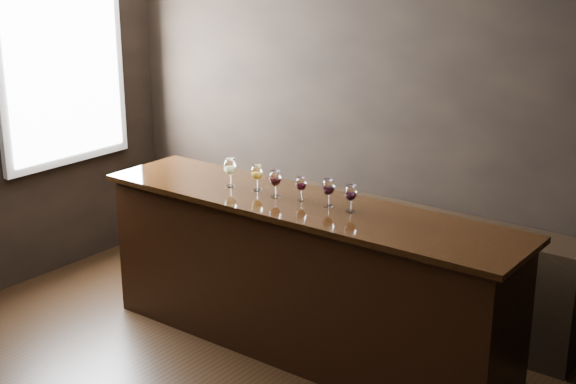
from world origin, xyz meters
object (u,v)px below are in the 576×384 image
Objects in this scene: bar_counter at (303,280)px; glass_red_b at (301,184)px; glass_red_c at (328,188)px; back_bar_shelf at (420,269)px; glass_red_d at (351,193)px; glass_amber at (257,173)px; glass_red_a at (275,179)px; glass_white at (230,167)px.

glass_red_b is at bearing 142.65° from bar_counter.
bar_counter is 0.73m from glass_red_c.
glass_red_d reaches higher than back_bar_shelf.
glass_red_b is at bearing -179.15° from glass_red_c.
glass_amber reaches higher than glass_red_b.
glass_red_a is at bearing -12.02° from glass_amber.
glass_red_a is 0.19m from glass_red_b.
glass_white reaches higher than back_bar_shelf.
glass_red_c is (0.18, 0.04, 0.71)m from bar_counter.
glass_red_c is 0.18m from glass_red_d.
glass_white reaches higher than glass_amber.
glass_white is 1.12× the size of glass_amber.
glass_red_b is at bearing 1.09° from glass_amber.
glass_white reaches higher than bar_counter.
glass_red_c is (0.83, 0.05, -0.01)m from glass_white.
glass_red_b is 0.22m from glass_red_c.
glass_amber is at bearing 167.98° from glass_red_a.
glass_red_c reaches higher than bar_counter.
glass_amber reaches higher than bar_counter.
glass_red_d is at bearing 2.76° from glass_white.
glass_red_a is (0.20, -0.04, 0.00)m from glass_amber.
back_bar_shelf is 12.79× the size of glass_amber.
glass_amber reaches higher than glass_red_d.
glass_white is 0.83m from glass_red_c.
bar_counter reaches higher than back_bar_shelf.
bar_counter is 1.26× the size of back_bar_shelf.
glass_red_b is at bearing -119.90° from back_bar_shelf.
glass_red_c is at bearing 1.00° from glass_amber.
bar_counter is 0.75m from glass_red_a.
glass_red_d is at bearing -0.05° from glass_red_b.
bar_counter is at bearing 1.49° from glass_white.
back_bar_shelf is 1.48m from glass_amber.
glass_amber is at bearing -179.49° from glass_red_d.
back_bar_shelf is (0.46, 0.90, -0.10)m from bar_counter.
back_bar_shelf is at bearing 72.41° from glass_red_c.
glass_red_d is (0.36, 0.03, 0.71)m from bar_counter.
glass_amber reaches higher than back_bar_shelf.
glass_red_a is (-0.68, -0.92, 0.81)m from back_bar_shelf.
glass_amber is 0.39m from glass_red_b.
glass_red_a reaches higher than back_bar_shelf.
glass_red_a reaches higher than bar_counter.
glass_red_c is (0.22, 0.00, 0.02)m from glass_red_b.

